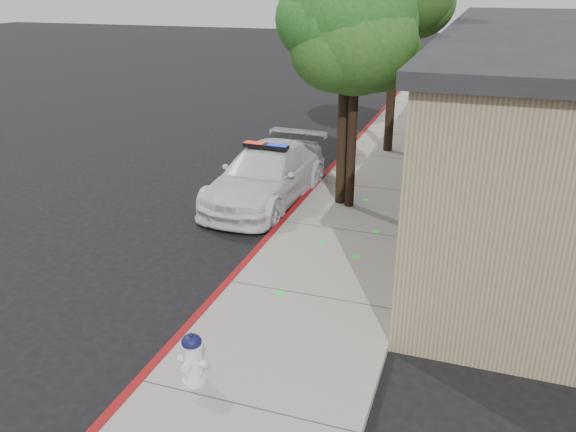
{
  "coord_description": "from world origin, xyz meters",
  "views": [
    {
      "loc": [
        4.11,
        -8.45,
        5.27
      ],
      "look_at": [
        0.77,
        1.35,
        1.02
      ],
      "focal_mm": 35.65,
      "sensor_mm": 36.0,
      "label": 1
    }
  ],
  "objects_px": {
    "street_tree_near": "(356,47)",
    "street_tree_mid": "(347,16)",
    "police_car": "(266,175)",
    "fire_hydrant": "(193,358)"
  },
  "relations": [
    {
      "from": "street_tree_near",
      "to": "street_tree_mid",
      "type": "height_order",
      "value": "street_tree_mid"
    },
    {
      "from": "police_car",
      "to": "street_tree_mid",
      "type": "xyz_separation_m",
      "value": [
        1.92,
        0.18,
        3.86
      ]
    },
    {
      "from": "police_car",
      "to": "street_tree_near",
      "type": "xyz_separation_m",
      "value": [
        2.19,
        -0.02,
        3.22
      ]
    },
    {
      "from": "fire_hydrant",
      "to": "street_tree_near",
      "type": "height_order",
      "value": "street_tree_near"
    },
    {
      "from": "street_tree_near",
      "to": "street_tree_mid",
      "type": "bearing_deg",
      "value": 143.15
    },
    {
      "from": "street_tree_mid",
      "to": "police_car",
      "type": "bearing_deg",
      "value": -174.51
    },
    {
      "from": "police_car",
      "to": "street_tree_near",
      "type": "relative_size",
      "value": 0.98
    },
    {
      "from": "police_car",
      "to": "fire_hydrant",
      "type": "height_order",
      "value": "police_car"
    },
    {
      "from": "street_tree_near",
      "to": "street_tree_mid",
      "type": "relative_size",
      "value": 0.86
    },
    {
      "from": "police_car",
      "to": "street_tree_mid",
      "type": "relative_size",
      "value": 0.84
    }
  ]
}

